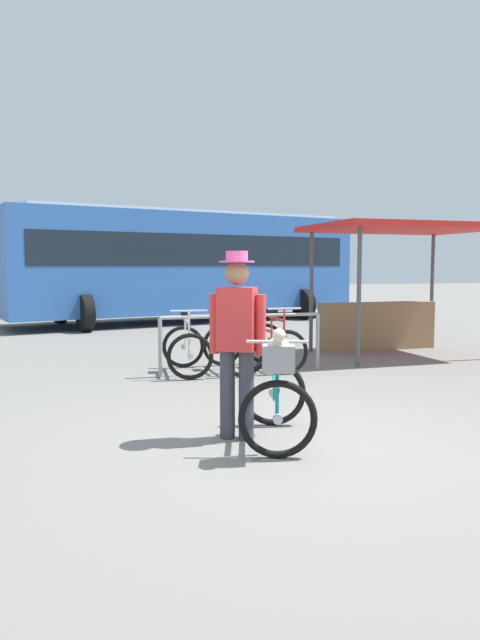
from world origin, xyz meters
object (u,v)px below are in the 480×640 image
object	(u,v)px
person_with_featured_bike	(237,337)
bus_distant	(185,260)
featured_bicycle	(276,391)
market_stall	(390,276)
racked_bike_lime	(232,347)
racked_bike_red	(275,345)
racked_bike_white	(187,349)

from	to	relation	value
person_with_featured_bike	bus_distant	bearing A→B (deg)	79.24
featured_bicycle	market_stall	distance (m)	6.22
racked_bike_lime	bus_distant	distance (m)	8.31
featured_bicycle	person_with_featured_bike	xyz separation A→B (m)	(-0.27, 0.28, 0.46)
featured_bicycle	bus_distant	xyz separation A→B (m)	(1.91, 11.78, 1.25)
bus_distant	racked_bike_red	bearing A→B (deg)	-93.29
bus_distant	racked_bike_lime	bearing A→B (deg)	-98.18
featured_bicycle	racked_bike_red	bearing A→B (deg)	68.39
racked_bike_white	bus_distant	xyz separation A→B (m)	(1.87, 8.10, 1.37)
market_stall	featured_bicycle	bearing A→B (deg)	-131.32
racked_bike_red	person_with_featured_bike	size ratio (longest dim) A/B	0.65
racked_bike_white	bus_distant	distance (m)	8.43
racked_bike_white	person_with_featured_bike	bearing A→B (deg)	-95.36
racked_bike_white	racked_bike_lime	xyz separation A→B (m)	(0.70, -0.01, -0.00)
racked_bike_lime	featured_bicycle	size ratio (longest dim) A/B	0.87
racked_bike_lime	bus_distant	xyz separation A→B (m)	(1.17, 8.11, 1.37)
racked_bike_lime	bus_distant	size ratio (longest dim) A/B	0.11
racked_bike_white	featured_bicycle	size ratio (longest dim) A/B	0.93
featured_bicycle	market_stall	xyz separation A→B (m)	(4.06, 4.62, 0.91)
racked_bike_lime	featured_bicycle	bearing A→B (deg)	-101.51
racked_bike_lime	featured_bicycle	xyz separation A→B (m)	(-0.75, -3.66, 0.12)
racked_bike_lime	featured_bicycle	world-z (taller)	featured_bicycle
racked_bike_red	bus_distant	distance (m)	8.26
racked_bike_lime	market_stall	size ratio (longest dim) A/B	0.35
person_with_featured_bike	bus_distant	distance (m)	11.73
bus_distant	person_with_featured_bike	bearing A→B (deg)	-100.76
racked_bike_red	bus_distant	world-z (taller)	bus_distant
racked_bike_white	person_with_featured_bike	size ratio (longest dim) A/B	0.68
racked_bike_white	featured_bicycle	world-z (taller)	featured_bicycle
racked_bike_red	market_stall	size ratio (longest dim) A/B	0.36
featured_bicycle	market_stall	world-z (taller)	market_stall
racked_bike_white	racked_bike_red	distance (m)	1.40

